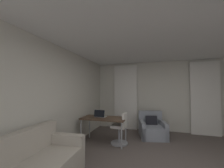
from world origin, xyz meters
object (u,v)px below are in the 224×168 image
object	(u,v)px
desk	(104,120)
laptop	(100,116)
desk_chair	(121,130)
armchair	(152,129)

from	to	relation	value
desk	laptop	bearing A→B (deg)	166.67
desk	desk_chair	size ratio (longest dim) A/B	1.46
desk_chair	laptop	size ratio (longest dim) A/B	2.67
armchair	laptop	world-z (taller)	laptop
armchair	desk_chair	world-z (taller)	desk_chair
armchair	desk_chair	distance (m)	1.23
desk	desk_chair	bearing A→B (deg)	5.35
armchair	laptop	distance (m)	1.79
armchair	desk	bearing A→B (deg)	-145.56
desk_chair	laptop	bearing A→B (deg)	-178.47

